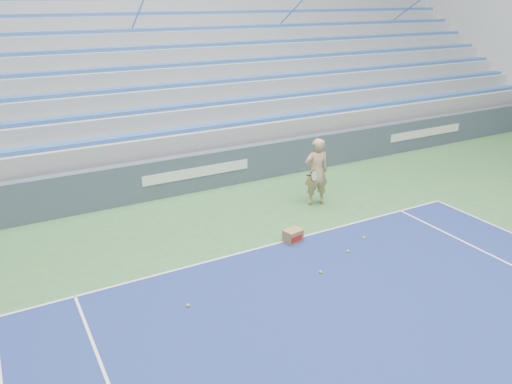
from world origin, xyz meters
TOP-DOWN VIEW (x-y plane):
  - sponsor_barrier at (0.00, 15.88)m, footprint 30.00×0.32m
  - bleachers at (0.00, 21.60)m, footprint 31.00×9.15m
  - tennis_player at (2.44, 13.39)m, footprint 0.98×0.90m
  - ball_box at (0.69, 11.79)m, footprint 0.45×0.38m
  - tennis_ball_0 at (-2.38, 10.55)m, footprint 0.07×0.07m
  - tennis_ball_1 at (0.42, 10.34)m, footprint 0.07×0.07m
  - tennis_ball_2 at (1.47, 10.77)m, footprint 0.07×0.07m
  - tennis_ball_3 at (2.21, 11.10)m, footprint 0.07×0.07m

SIDE VIEW (x-z plane):
  - tennis_ball_0 at x=-2.38m, z-range 0.00..0.07m
  - tennis_ball_1 at x=0.42m, z-range 0.00..0.07m
  - tennis_ball_2 at x=1.47m, z-range 0.00..0.07m
  - tennis_ball_3 at x=2.21m, z-range 0.00..0.07m
  - ball_box at x=0.69m, z-range 0.00..0.30m
  - sponsor_barrier at x=0.00m, z-range 0.00..1.10m
  - tennis_player at x=2.44m, z-range 0.00..1.83m
  - bleachers at x=0.00m, z-range -1.29..6.01m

